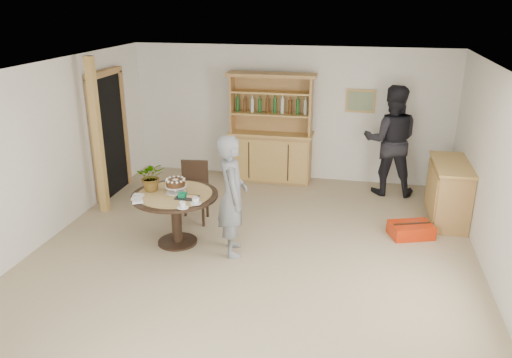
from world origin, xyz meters
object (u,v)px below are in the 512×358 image
at_px(hutch, 271,145).
at_px(dining_chair, 194,187).
at_px(dining_table, 175,204).
at_px(teen_boy, 232,196).
at_px(sideboard, 449,192).
at_px(red_suitcase, 411,230).
at_px(adult_person, 391,141).

xyz_separation_m(hutch, dining_chair, (-0.84, -2.05, -0.15)).
distance_m(hutch, dining_chair, 2.22).
bearing_deg(dining_table, teen_boy, -6.71).
height_order(hutch, dining_table, hutch).
relative_size(sideboard, dining_chair, 1.33).
bearing_deg(red_suitcase, dining_chair, 161.62).
bearing_deg(hutch, dining_chair, -112.35).
bearing_deg(red_suitcase, sideboard, 31.65).
bearing_deg(red_suitcase, dining_table, 175.68).
distance_m(dining_table, dining_chair, 0.83).
bearing_deg(dining_table, dining_chair, 90.68).
height_order(dining_table, red_suitcase, dining_table).
bearing_deg(red_suitcase, hutch, 121.56).
bearing_deg(red_suitcase, teen_boy, -177.31).
xyz_separation_m(dining_table, dining_chair, (-0.01, 0.83, -0.07)).
distance_m(dining_chair, red_suitcase, 3.33).
relative_size(sideboard, teen_boy, 0.76).
relative_size(adult_person, red_suitcase, 2.77).
bearing_deg(sideboard, red_suitcase, -128.62).
xyz_separation_m(sideboard, dining_table, (-3.87, -1.64, 0.13)).
height_order(hutch, dining_chair, hutch).
bearing_deg(adult_person, teen_boy, 50.71).
bearing_deg(teen_boy, sideboard, -78.39).
height_order(dining_table, teen_boy, teen_boy).
relative_size(hutch, red_suitcase, 2.92).
xyz_separation_m(sideboard, teen_boy, (-3.02, -1.74, 0.36)).
relative_size(dining_chair, adult_person, 0.49).
bearing_deg(dining_chair, teen_boy, -54.32).
xyz_separation_m(teen_boy, red_suitcase, (2.44, 1.01, -0.73)).
height_order(sideboard, dining_chair, dining_chair).
bearing_deg(sideboard, dining_table, -157.11).
bearing_deg(sideboard, adult_person, 131.44).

